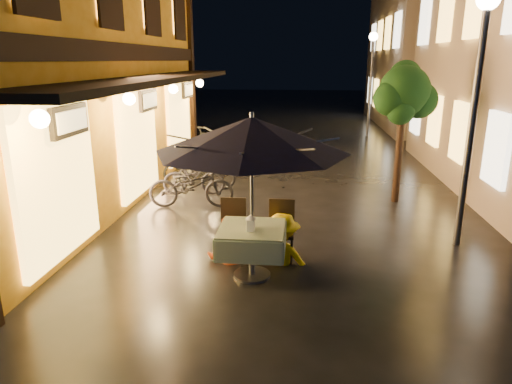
# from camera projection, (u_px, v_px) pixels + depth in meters

# --- Properties ---
(ground) EXTENTS (90.00, 90.00, 0.00)m
(ground) POSITION_uv_depth(u_px,v_px,m) (282.00, 290.00, 6.47)
(ground) COLOR black
(ground) RESTS_ON ground
(west_building) EXTENTS (5.90, 11.40, 7.40)m
(west_building) POSITION_uv_depth(u_px,v_px,m) (28.00, 33.00, 9.81)
(west_building) COLOR orange
(west_building) RESTS_ON ground
(east_building_far) EXTENTS (7.30, 10.30, 7.30)m
(east_building_far) POSITION_uv_depth(u_px,v_px,m) (456.00, 49.00, 21.92)
(east_building_far) COLOR tan
(east_building_far) RESTS_ON ground
(street_tree) EXTENTS (1.43, 1.20, 3.15)m
(street_tree) POSITION_uv_depth(u_px,v_px,m) (405.00, 95.00, 9.87)
(street_tree) COLOR black
(street_tree) RESTS_ON ground
(streetlamp_near) EXTENTS (0.36, 0.36, 4.23)m
(streetlamp_near) POSITION_uv_depth(u_px,v_px,m) (478.00, 75.00, 7.28)
(streetlamp_near) COLOR #59595E
(streetlamp_near) RESTS_ON ground
(streetlamp_far) EXTENTS (0.36, 0.36, 4.23)m
(streetlamp_far) POSITION_uv_depth(u_px,v_px,m) (372.00, 66.00, 18.74)
(streetlamp_far) COLOR #59595E
(streetlamp_far) RESTS_ON ground
(cafe_table) EXTENTS (0.99, 0.99, 0.78)m
(cafe_table) POSITION_uv_depth(u_px,v_px,m) (252.00, 240.00, 6.74)
(cafe_table) COLOR #59595E
(cafe_table) RESTS_ON ground
(patio_umbrella) EXTENTS (2.76, 2.76, 2.46)m
(patio_umbrella) POSITION_uv_depth(u_px,v_px,m) (252.00, 135.00, 6.31)
(patio_umbrella) COLOR #59595E
(patio_umbrella) RESTS_ON ground
(cafe_chair_left) EXTENTS (0.42, 0.42, 0.97)m
(cafe_chair_left) POSITION_uv_depth(u_px,v_px,m) (233.00, 225.00, 7.50)
(cafe_chair_left) COLOR black
(cafe_chair_left) RESTS_ON ground
(cafe_chair_right) EXTENTS (0.42, 0.42, 0.97)m
(cafe_chair_right) POSITION_uv_depth(u_px,v_px,m) (281.00, 226.00, 7.42)
(cafe_chair_right) COLOR black
(cafe_chair_right) RESTS_ON ground
(table_lantern) EXTENTS (0.16, 0.16, 0.25)m
(table_lantern) POSITION_uv_depth(u_px,v_px,m) (251.00, 222.00, 6.52)
(table_lantern) COLOR white
(table_lantern) RESTS_ON cafe_table
(person_orange) EXTENTS (0.78, 0.66, 1.43)m
(person_orange) POSITION_uv_depth(u_px,v_px,m) (227.00, 218.00, 7.30)
(person_orange) COLOR #B9390F
(person_orange) RESTS_ON ground
(person_yellow) EXTENTS (1.09, 0.72, 1.57)m
(person_yellow) POSITION_uv_depth(u_px,v_px,m) (282.00, 215.00, 7.20)
(person_yellow) COLOR #FFCE00
(person_yellow) RESTS_ON ground
(bicycle_0) EXTENTS (1.93, 0.89, 0.97)m
(bicycle_0) POSITION_uv_depth(u_px,v_px,m) (191.00, 186.00, 10.02)
(bicycle_0) COLOR black
(bicycle_0) RESTS_ON ground
(bicycle_1) EXTENTS (1.53, 0.61, 0.89)m
(bicycle_1) POSITION_uv_depth(u_px,v_px,m) (194.00, 177.00, 10.92)
(bicycle_1) COLOR black
(bicycle_1) RESTS_ON ground
(bicycle_2) EXTENTS (1.94, 0.78, 1.00)m
(bicycle_2) POSITION_uv_depth(u_px,v_px,m) (199.00, 169.00, 11.50)
(bicycle_2) COLOR black
(bicycle_2) RESTS_ON ground
(bicycle_3) EXTENTS (1.62, 0.88, 0.94)m
(bicycle_3) POSITION_uv_depth(u_px,v_px,m) (209.00, 160.00, 12.70)
(bicycle_3) COLOR black
(bicycle_3) RESTS_ON ground
(bicycle_4) EXTENTS (1.91, 0.70, 0.99)m
(bicycle_4) POSITION_uv_depth(u_px,v_px,m) (202.00, 154.00, 13.33)
(bicycle_4) COLOR black
(bicycle_4) RESTS_ON ground
(bicycle_5) EXTENTS (1.90, 1.00, 1.10)m
(bicycle_5) POSITION_uv_depth(u_px,v_px,m) (209.00, 144.00, 14.58)
(bicycle_5) COLOR black
(bicycle_5) RESTS_ON ground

